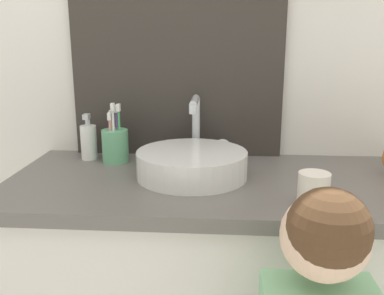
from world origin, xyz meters
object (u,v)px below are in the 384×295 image
soap_dispenser (89,141)px  drinking_cup (314,190)px  sink_basin (193,162)px  toothbrush_holder (115,144)px

soap_dispenser → drinking_cup: soap_dispenser is taller
sink_basin → soap_dispenser: sink_basin is taller
drinking_cup → sink_basin: bearing=145.1°
soap_dispenser → drinking_cup: bearing=-29.0°
soap_dispenser → drinking_cup: 0.71m
sink_basin → toothbrush_holder: 0.27m
soap_dispenser → drinking_cup: (0.62, -0.34, -0.02)m
sink_basin → drinking_cup: (0.29, -0.20, -0.00)m
sink_basin → soap_dispenser: 0.36m
sink_basin → drinking_cup: 0.35m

